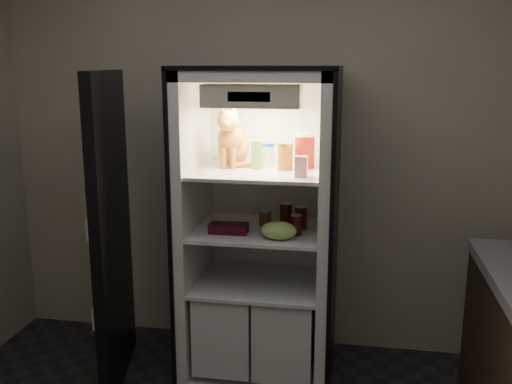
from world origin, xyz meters
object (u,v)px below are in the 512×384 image
(berry_box_right, at_px, (238,229))
(tabby_cat, at_px, (232,143))
(cream_carton, at_px, (301,166))
(soda_can_b, at_px, (301,217))
(soda_can_a, at_px, (286,214))
(salsa_jar, at_px, (285,156))
(condiment_jar, at_px, (265,217))
(grape_bag, at_px, (279,230))
(refrigerator, at_px, (261,249))
(mayo_tub, at_px, (266,154))
(pepper_jar, at_px, (305,151))
(soda_can_c, at_px, (296,225))
(parmesan_shaker, at_px, (257,155))
(berry_box_left, at_px, (219,228))

(berry_box_right, bearing_deg, tabby_cat, 109.86)
(cream_carton, distance_m, soda_can_b, 0.40)
(soda_can_a, bearing_deg, soda_can_b, -31.32)
(salsa_jar, bearing_deg, tabby_cat, 166.77)
(condiment_jar, bearing_deg, grape_bag, -64.99)
(refrigerator, bearing_deg, tabby_cat, 167.60)
(soda_can_b, height_order, grape_bag, soda_can_b)
(tabby_cat, height_order, soda_can_a, tabby_cat)
(mayo_tub, relative_size, condiment_jar, 1.39)
(tabby_cat, relative_size, cream_carton, 3.28)
(salsa_jar, height_order, berry_box_right, salsa_jar)
(condiment_jar, bearing_deg, pepper_jar, 12.48)
(tabby_cat, height_order, soda_can_c, tabby_cat)
(soda_can_b, bearing_deg, mayo_tub, 157.20)
(refrigerator, height_order, tabby_cat, refrigerator)
(soda_can_a, height_order, berry_box_right, soda_can_a)
(parmesan_shaker, xyz_separation_m, soda_can_b, (0.26, 0.01, -0.36))
(refrigerator, distance_m, soda_can_c, 0.34)
(pepper_jar, xyz_separation_m, soda_can_c, (-0.02, -0.20, -0.39))
(mayo_tub, xyz_separation_m, condiment_jar, (0.01, -0.07, -0.37))
(soda_can_b, bearing_deg, berry_box_right, -154.76)
(soda_can_a, relative_size, soda_can_c, 1.18)
(soda_can_c, xyz_separation_m, condiment_jar, (-0.20, 0.15, -0.01))
(refrigerator, height_order, soda_can_c, refrigerator)
(soda_can_c, distance_m, condiment_jar, 0.25)
(mayo_tub, height_order, soda_can_a, mayo_tub)
(tabby_cat, xyz_separation_m, mayo_tub, (0.20, 0.03, -0.07))
(tabby_cat, bearing_deg, grape_bag, -42.86)
(refrigerator, relative_size, soda_can_b, 13.88)
(tabby_cat, height_order, berry_box_left, tabby_cat)
(tabby_cat, bearing_deg, mayo_tub, 8.12)
(berry_box_left, bearing_deg, condiment_jar, 38.38)
(refrigerator, relative_size, mayo_tub, 13.57)
(salsa_jar, relative_size, cream_carton, 1.37)
(mayo_tub, bearing_deg, soda_can_c, -46.95)
(berry_box_left, xyz_separation_m, berry_box_right, (0.11, 0.00, 0.00))
(soda_can_b, distance_m, berry_box_left, 0.48)
(mayo_tub, xyz_separation_m, cream_carton, (0.24, -0.30, -0.01))
(parmesan_shaker, xyz_separation_m, soda_can_a, (0.17, 0.07, -0.36))
(cream_carton, distance_m, soda_can_a, 0.44)
(parmesan_shaker, relative_size, soda_can_c, 1.41)
(tabby_cat, xyz_separation_m, condiment_jar, (0.21, -0.04, -0.44))
(pepper_jar, height_order, cream_carton, pepper_jar)
(grape_bag, bearing_deg, cream_carton, 11.50)
(berry_box_right, bearing_deg, mayo_tub, 64.57)
(parmesan_shaker, xyz_separation_m, grape_bag, (0.16, -0.22, -0.38))
(grape_bag, bearing_deg, tabby_cat, 138.11)
(salsa_jar, distance_m, grape_bag, 0.43)
(pepper_jar, distance_m, soda_can_a, 0.40)
(pepper_jar, distance_m, cream_carton, 0.28)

